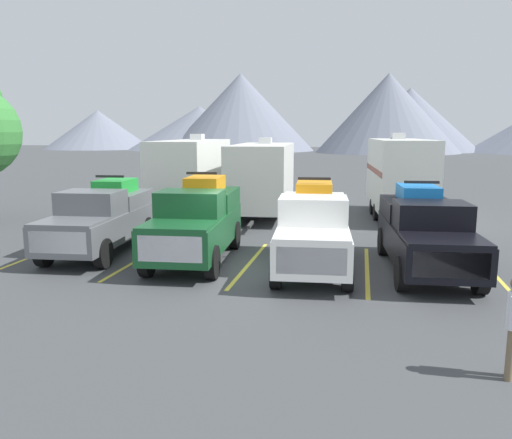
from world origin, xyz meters
name	(u,v)px	position (x,y,z in m)	size (l,w,h in m)	color
ground_plane	(243,271)	(0.00, 0.00, 0.00)	(240.00, 240.00, 0.00)	#3F4244
pickup_truck_a	(102,217)	(-5.18, 1.47, 1.16)	(2.48, 5.65, 2.50)	#595B60
pickup_truck_b	(197,220)	(-1.72, 1.06, 1.25)	(2.49, 5.59, 2.70)	#144723
pickup_truck_c	(313,228)	(1.94, 0.72, 1.21)	(2.45, 5.53, 2.62)	white
pickup_truck_d	(425,230)	(5.12, 1.25, 1.17)	(2.54, 5.83, 2.52)	black
lot_stripe_a	(43,252)	(-7.05, 0.87, 0.00)	(0.12, 5.50, 0.01)	gold
lot_stripe_b	(142,258)	(-3.52, 0.87, 0.00)	(0.12, 5.50, 0.01)	gold
lot_stripe_c	(249,263)	(0.00, 0.87, 0.00)	(0.12, 5.50, 0.01)	gold
lot_stripe_d	(367,270)	(3.52, 0.87, 0.00)	(0.12, 5.50, 0.01)	gold
lot_stripe_e	(496,277)	(7.05, 0.87, 0.00)	(0.12, 5.50, 0.01)	gold
camper_trailer_a	(192,171)	(-4.93, 10.13, 2.04)	(3.06, 9.15, 3.86)	silver
camper_trailer_b	(263,175)	(-1.35, 10.01, 1.95)	(3.15, 8.88, 3.69)	silver
camper_trailer_c	(399,174)	(5.00, 10.47, 2.07)	(2.88, 8.09, 3.93)	silver
mountain_ridge	(417,119)	(13.93, 93.19, 6.38)	(151.18, 42.07, 15.99)	slate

